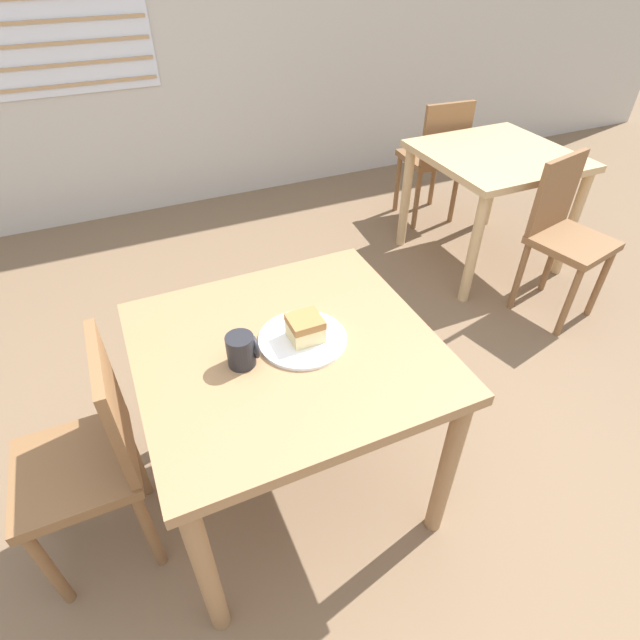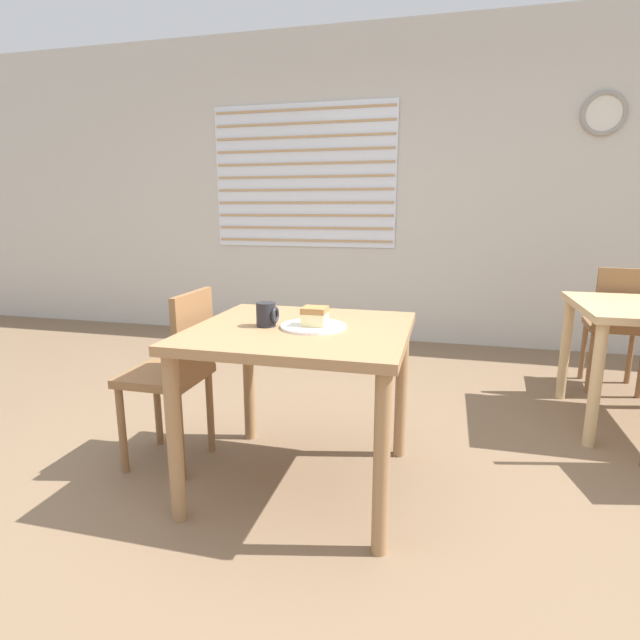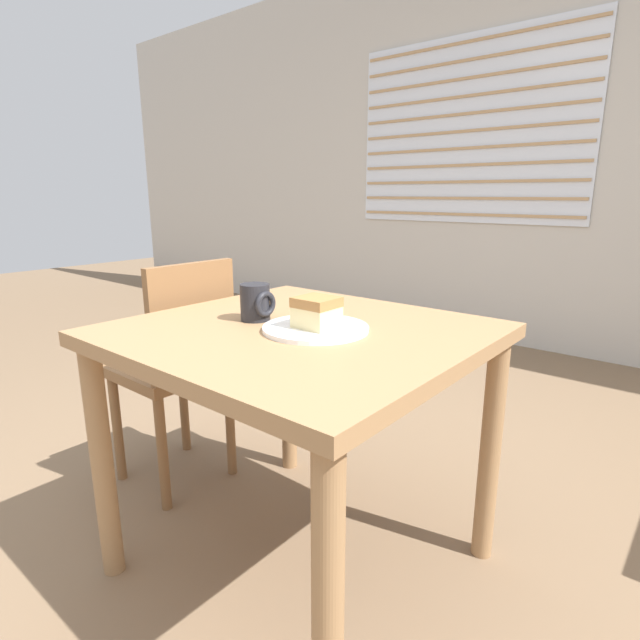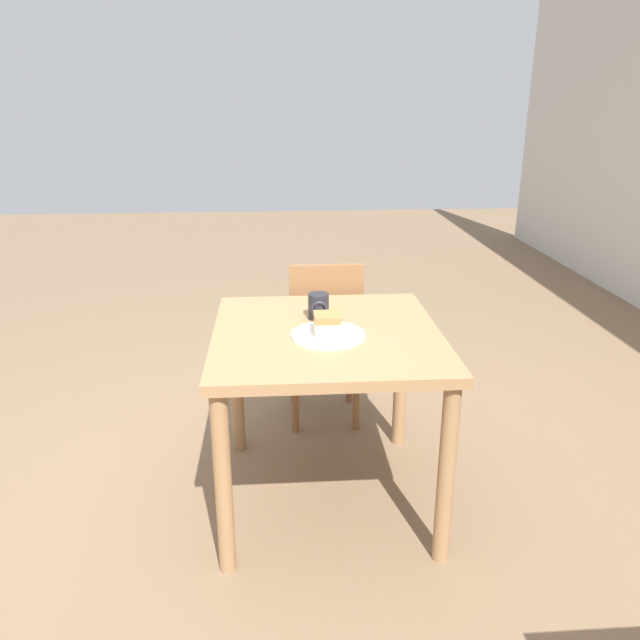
{
  "view_description": "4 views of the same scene",
  "coord_description": "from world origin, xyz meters",
  "px_view_note": "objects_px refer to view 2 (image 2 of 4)",
  "views": [
    {
      "loc": [
        -0.4,
        -0.76,
        1.78
      ],
      "look_at": [
        0.08,
        0.31,
        0.81
      ],
      "focal_mm": 28.0,
      "sensor_mm": 36.0,
      "label": 1
    },
    {
      "loc": [
        0.56,
        -1.66,
        1.23
      ],
      "look_at": [
        0.05,
        0.36,
        0.77
      ],
      "focal_mm": 28.0,
      "sensor_mm": 36.0,
      "label": 2
    },
    {
      "loc": [
        0.84,
        -0.63,
        1.08
      ],
      "look_at": [
        0.02,
        0.35,
        0.76
      ],
      "focal_mm": 28.0,
      "sensor_mm": 36.0,
      "label": 3
    },
    {
      "loc": [
        2.18,
        0.14,
        1.57
      ],
      "look_at": [
        0.01,
        0.3,
        0.8
      ],
      "focal_mm": 35.0,
      "sensor_mm": 36.0,
      "label": 4
    }
  ],
  "objects_px": {
    "dining_table_near": "(301,352)",
    "coffee_mug": "(267,314)",
    "chair_near_window": "(175,370)",
    "chair_far_opposite": "(618,323)",
    "cake_slice": "(315,316)",
    "plate": "(313,326)"
  },
  "relations": [
    {
      "from": "chair_near_window",
      "to": "coffee_mug",
      "type": "relative_size",
      "value": 8.34
    },
    {
      "from": "chair_far_opposite",
      "to": "plate",
      "type": "distance_m",
      "value": 2.38
    },
    {
      "from": "chair_near_window",
      "to": "plate",
      "type": "xyz_separation_m",
      "value": [
        0.69,
        -0.04,
        0.27
      ]
    },
    {
      "from": "chair_far_opposite",
      "to": "cake_slice",
      "type": "bearing_deg",
      "value": 49.96
    },
    {
      "from": "plate",
      "to": "cake_slice",
      "type": "distance_m",
      "value": 0.05
    },
    {
      "from": "dining_table_near",
      "to": "chair_near_window",
      "type": "distance_m",
      "value": 0.66
    },
    {
      "from": "chair_near_window",
      "to": "coffee_mug",
      "type": "height_order",
      "value": "chair_near_window"
    },
    {
      "from": "plate",
      "to": "cake_slice",
      "type": "height_order",
      "value": "cake_slice"
    },
    {
      "from": "cake_slice",
      "to": "coffee_mug",
      "type": "height_order",
      "value": "coffee_mug"
    },
    {
      "from": "dining_table_near",
      "to": "coffee_mug",
      "type": "relative_size",
      "value": 8.85
    },
    {
      "from": "chair_far_opposite",
      "to": "cake_slice",
      "type": "relative_size",
      "value": 8.44
    },
    {
      "from": "dining_table_near",
      "to": "chair_near_window",
      "type": "relative_size",
      "value": 1.06
    },
    {
      "from": "plate",
      "to": "chair_near_window",
      "type": "bearing_deg",
      "value": 176.54
    },
    {
      "from": "chair_near_window",
      "to": "dining_table_near",
      "type": "bearing_deg",
      "value": 86.14
    },
    {
      "from": "chair_far_opposite",
      "to": "coffee_mug",
      "type": "bearing_deg",
      "value": 46.91
    },
    {
      "from": "chair_near_window",
      "to": "coffee_mug",
      "type": "bearing_deg",
      "value": 82.62
    },
    {
      "from": "chair_far_opposite",
      "to": "coffee_mug",
      "type": "distance_m",
      "value": 2.55
    },
    {
      "from": "coffee_mug",
      "to": "chair_far_opposite",
      "type": "bearing_deg",
      "value": 42.14
    },
    {
      "from": "chair_near_window",
      "to": "chair_far_opposite",
      "type": "xyz_separation_m",
      "value": [
        2.37,
        1.63,
        0.0
      ]
    },
    {
      "from": "coffee_mug",
      "to": "cake_slice",
      "type": "bearing_deg",
      "value": 4.76
    },
    {
      "from": "chair_far_opposite",
      "to": "cake_slice",
      "type": "distance_m",
      "value": 2.39
    },
    {
      "from": "plate",
      "to": "coffee_mug",
      "type": "height_order",
      "value": "coffee_mug"
    }
  ]
}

